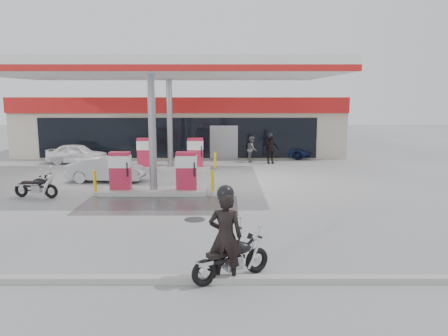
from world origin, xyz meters
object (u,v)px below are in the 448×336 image
object	(u,v)px
parked_motorcycle	(37,187)
sedan_white	(77,154)
main_motorcycle	(233,259)
biker_walking	(270,149)
biker_main	(225,237)
pump_island_near	(153,177)
attendant	(252,149)
hatchback_silver	(106,169)
parked_car_left	(95,146)
parked_car_right	(285,150)
pump_island_far	(170,157)

from	to	relation	value
parked_motorcycle	sedan_white	world-z (taller)	sedan_white
main_motorcycle	biker_walking	size ratio (longest dim) A/B	1.03
biker_main	pump_island_near	bearing A→B (deg)	-66.13
pump_island_near	biker_walking	xyz separation A→B (m)	(5.82, 8.20, 0.17)
attendant	biker_walking	xyz separation A→B (m)	(1.08, -0.60, 0.07)
hatchback_silver	parked_car_left	bearing A→B (deg)	22.87
biker_walking	biker_main	bearing A→B (deg)	-108.14
sedan_white	biker_walking	world-z (taller)	biker_walking
parked_car_right	biker_walking	xyz separation A→B (m)	(-1.29, -2.60, 0.37)
parked_car_left	biker_walking	xyz separation A→B (m)	(11.80, -3.80, 0.22)
attendant	parked_car_right	xyz separation A→B (m)	(2.37, 2.00, -0.29)
parked_motorcycle	hatchback_silver	size ratio (longest dim) A/B	0.52
pump_island_far	hatchback_silver	distance (m)	4.36
parked_car_left	parked_car_right	xyz separation A→B (m)	(13.09, -1.20, -0.15)
biker_main	hatchback_silver	bearing A→B (deg)	-58.40
pump_island_far	sedan_white	xyz separation A→B (m)	(-5.96, 2.20, -0.10)
biker_walking	pump_island_far	bearing A→B (deg)	-168.10
main_motorcycle	attendant	size ratio (longest dim) A/B	1.12
biker_main	biker_walking	world-z (taller)	biker_main
parked_motorcycle	hatchback_silver	world-z (taller)	hatchback_silver
main_motorcycle	parked_motorcycle	bearing A→B (deg)	103.13
attendant	parked_car_left	world-z (taller)	attendant
biker_walking	hatchback_silver	bearing A→B (deg)	-155.30
attendant	hatchback_silver	xyz separation A→B (m)	(-7.43, -6.23, -0.20)
biker_main	parked_car_left	distance (m)	22.73
main_motorcycle	sedan_white	bearing A→B (deg)	86.96
parked_car_right	hatchback_silver	bearing A→B (deg)	153.69
attendant	pump_island_near	bearing A→B (deg)	154.72
pump_island_near	biker_main	xyz separation A→B (m)	(3.01, -8.88, 0.32)
parked_motorcycle	parked_car_right	bearing A→B (deg)	54.85
hatchback_silver	parked_car_left	size ratio (longest dim) A/B	0.81
biker_main	hatchback_silver	world-z (taller)	biker_main
biker_main	biker_walking	size ratio (longest dim) A/B	1.18
attendant	hatchback_silver	bearing A→B (deg)	133.03
pump_island_near	attendant	world-z (taller)	pump_island_near
parked_motorcycle	attendant	distance (m)	13.43
sedan_white	main_motorcycle	bearing A→B (deg)	-149.81
pump_island_near	parked_car_right	world-z (taller)	pump_island_near
main_motorcycle	biker_main	size ratio (longest dim) A/B	0.87
pump_island_far	parked_car_right	world-z (taller)	pump_island_far
biker_main	pump_island_far	bearing A→B (deg)	-73.43
sedan_white	biker_walking	bearing A→B (deg)	-88.10
pump_island_near	parked_motorcycle	distance (m)	4.72
parked_car_left	pump_island_near	bearing A→B (deg)	-139.80
pump_island_far	hatchback_silver	bearing A→B (deg)	-128.07
biker_walking	parked_motorcycle	bearing A→B (deg)	-148.09
hatchback_silver	biker_walking	bearing A→B (deg)	-52.83
attendant	parked_car_left	size ratio (longest dim) A/B	0.36
pump_island_near	hatchback_silver	world-z (taller)	pump_island_near
sedan_white	biker_walking	size ratio (longest dim) A/B	2.06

